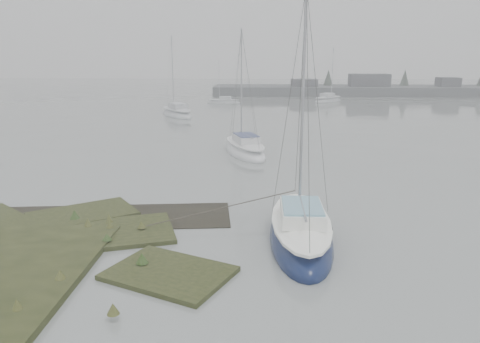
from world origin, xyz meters
TOP-DOWN VIEW (x-y plane):
  - ground at (0.00, 30.00)m, footprint 160.00×160.00m
  - far_shoreline at (26.84, 61.90)m, footprint 60.00×8.00m
  - sailboat_main at (4.63, 2.29)m, footprint 2.20×6.59m
  - sailboat_white at (2.21, 16.91)m, footprint 3.90×6.41m
  - sailboat_far_a at (-5.51, 35.45)m, footprint 5.05×6.40m
  - sailboat_far_b at (12.38, 50.86)m, footprint 5.08×5.26m
  - sailboat_far_c at (-1.55, 48.03)m, footprint 4.39×1.55m

SIDE VIEW (x-z plane):
  - ground at x=0.00m, z-range 0.00..0.00m
  - sailboat_far_c at x=-1.55m, z-range -2.88..3.26m
  - sailboat_far_b at x=12.38m, z-range -3.65..4.13m
  - sailboat_white at x=2.21m, z-range -4.03..4.56m
  - sailboat_far_a at x=-5.51m, z-range -4.14..4.69m
  - sailboat_main at x=4.63m, z-range -4.36..4.93m
  - far_shoreline at x=26.84m, z-range -1.22..2.93m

